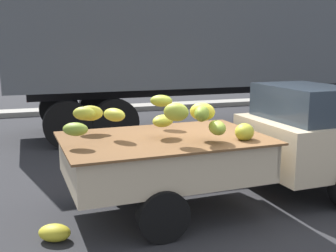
% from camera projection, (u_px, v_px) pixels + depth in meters
% --- Properties ---
extents(ground, '(220.00, 220.00, 0.00)m').
position_uv_depth(ground, '(225.00, 206.00, 6.09)').
color(ground, '#28282B').
extents(curb_strip, '(80.00, 0.80, 0.16)m').
position_uv_depth(curb_strip, '(111.00, 109.00, 14.60)').
color(curb_strip, gray).
rests_on(curb_strip, ground).
extents(pickup_truck, '(4.89, 1.99, 1.70)m').
position_uv_depth(pickup_truck, '(280.00, 140.00, 6.35)').
color(pickup_truck, '#CCB793').
rests_on(pickup_truck, ground).
extents(semi_trailer, '(12.02, 2.72, 3.95)m').
position_uv_depth(semi_trailer, '(231.00, 35.00, 11.49)').
color(semi_trailer, '#4C5156').
rests_on(semi_trailer, ground).
extents(fallen_banana_bunch_near_tailgate, '(0.48, 0.42, 0.20)m').
position_uv_depth(fallen_banana_bunch_near_tailgate, '(55.00, 233.00, 5.01)').
color(fallen_banana_bunch_near_tailgate, gold).
rests_on(fallen_banana_bunch_near_tailgate, ground).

